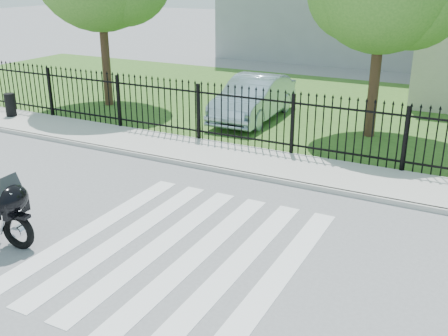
% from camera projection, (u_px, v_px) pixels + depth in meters
% --- Properties ---
extents(ground, '(120.00, 120.00, 0.00)m').
position_uv_depth(ground, '(178.00, 251.00, 9.81)').
color(ground, slate).
rests_on(ground, ground).
extents(crosswalk, '(5.00, 5.50, 0.01)m').
position_uv_depth(crosswalk, '(178.00, 250.00, 9.80)').
color(crosswalk, silver).
rests_on(crosswalk, ground).
extents(sidewalk, '(40.00, 2.00, 0.12)m').
position_uv_depth(sidewalk, '(278.00, 166.00, 13.94)').
color(sidewalk, '#ADAAA3').
rests_on(sidewalk, ground).
extents(curb, '(40.00, 0.12, 0.12)m').
position_uv_depth(curb, '(263.00, 178.00, 13.11)').
color(curb, '#ADAAA3').
rests_on(curb, ground).
extents(grass_strip, '(40.00, 12.00, 0.02)m').
position_uv_depth(grass_strip, '(347.00, 110.00, 19.78)').
color(grass_strip, '#2F541D').
rests_on(grass_strip, ground).
extents(iron_fence, '(26.00, 0.04, 1.80)m').
position_uv_depth(iron_fence, '(292.00, 126.00, 14.48)').
color(iron_fence, black).
rests_on(iron_fence, ground).
extents(parked_car, '(1.73, 4.59, 1.50)m').
position_uv_depth(parked_car, '(254.00, 98.00, 18.27)').
color(parked_car, '#9BB4C3').
rests_on(parked_car, grass_strip).
extents(litter_bin, '(0.43, 0.43, 0.80)m').
position_uv_depth(litter_bin, '(10.00, 105.00, 18.38)').
color(litter_bin, black).
rests_on(litter_bin, sidewalk).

